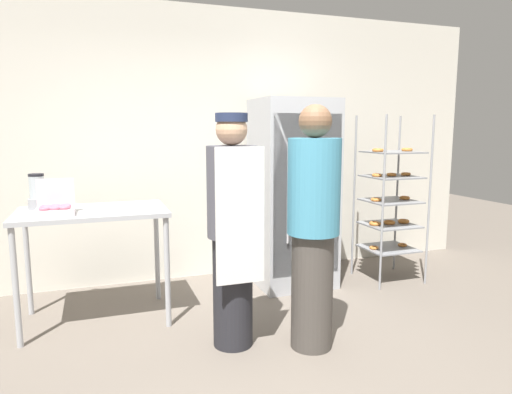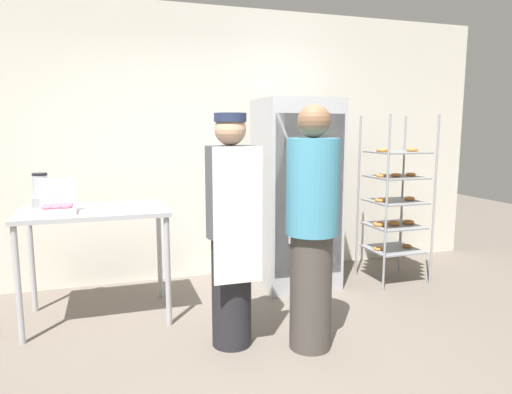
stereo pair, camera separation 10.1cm
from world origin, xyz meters
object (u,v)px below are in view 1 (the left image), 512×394
object	(u,v)px
person_baker	(233,228)
donut_box	(55,209)
baking_rack	(390,200)
person_customer	(313,227)
refrigerator	(293,193)
blender_pitcher	(37,193)

from	to	relation	value
person_baker	donut_box	bearing A→B (deg)	151.56
donut_box	person_baker	xyz separation A→B (m)	(1.19, -0.64, -0.10)
baking_rack	person_baker	bearing A→B (deg)	-155.68
person_baker	person_customer	world-z (taller)	person_customer
refrigerator	blender_pitcher	world-z (taller)	refrigerator
refrigerator	donut_box	xyz separation A→B (m)	(-2.14, -0.45, 0.05)
refrigerator	person_customer	bearing A→B (deg)	-108.13
refrigerator	blender_pitcher	size ratio (longest dim) A/B	6.52
person_customer	refrigerator	bearing A→B (deg)	71.87
person_customer	donut_box	bearing A→B (deg)	153.42
baking_rack	person_customer	world-z (taller)	person_customer
blender_pitcher	baking_rack	bearing A→B (deg)	-1.79
donut_box	baking_rack	bearing A→B (deg)	4.33
blender_pitcher	refrigerator	bearing A→B (deg)	2.75
person_baker	person_customer	bearing A→B (deg)	-22.13
donut_box	person_baker	world-z (taller)	person_baker
blender_pitcher	person_customer	distance (m)	2.23
baking_rack	donut_box	size ratio (longest dim) A/B	6.22
refrigerator	person_baker	distance (m)	1.45
donut_box	person_baker	size ratio (longest dim) A/B	0.16
refrigerator	donut_box	world-z (taller)	refrigerator
blender_pitcher	donut_box	bearing A→B (deg)	-65.62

